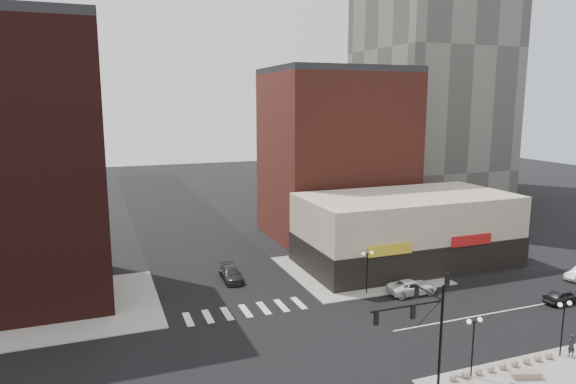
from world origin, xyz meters
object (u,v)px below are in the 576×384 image
street_lamp_ne (367,261)px  white_suv (412,287)px  street_lamp_se_b (564,315)px  stone_bench (526,375)px  dark_sedan_east (563,296)px  pedestrian (571,345)px  traffic_signal (426,316)px  street_lamp_se_a (474,332)px  dark_sedan_north (231,274)px

street_lamp_ne → white_suv: 5.12m
street_lamp_se_b → stone_bench: bearing=-162.6°
dark_sedan_east → pedestrian: bearing=131.6°
street_lamp_ne → traffic_signal: bearing=-106.7°
street_lamp_se_a → street_lamp_ne: (1.00, 16.00, 0.00)m
street_lamp_ne → pedestrian: size_ratio=2.43×
street_lamp_se_a → pedestrian: street_lamp_se_a is taller
street_lamp_se_b → dark_sedan_north: size_ratio=0.88×
street_lamp_se_a → pedestrian: size_ratio=2.43×
white_suv → pedestrian: (3.54, -14.80, 0.29)m
white_suv → pedestrian: 15.22m
street_lamp_ne → white_suv: size_ratio=0.85×
street_lamp_ne → pedestrian: 18.17m
traffic_signal → pedestrian: 13.07m
street_lamp_se_b → pedestrian: 2.43m
street_lamp_ne → white_suv: (4.14, -1.50, -2.61)m
street_lamp_ne → stone_bench: 17.86m
dark_sedan_east → pedestrian: pedestrian is taller
white_suv → stone_bench: 16.08m
street_lamp_ne → dark_sedan_north: street_lamp_ne is taller
dark_sedan_east → dark_sedan_north: (-27.17, 16.83, 0.00)m
street_lamp_se_a → street_lamp_se_b: 8.00m
dark_sedan_north → pedestrian: size_ratio=2.75×
traffic_signal → dark_sedan_north: bearing=105.0°
traffic_signal → pedestrian: traffic_signal is taller
street_lamp_se_b → street_lamp_ne: size_ratio=1.00×
street_lamp_se_a → pedestrian: 8.99m
dark_sedan_north → pedestrian: 31.14m
dark_sedan_north → street_lamp_ne: bearing=-34.9°
street_lamp_se_b → dark_sedan_east: size_ratio=1.04×
traffic_signal → street_lamp_ne: traffic_signal is taller
dark_sedan_north → street_lamp_se_b: bearing=-51.4°
white_suv → dark_sedan_east: (11.75, -6.93, -0.00)m
street_lamp_ne → dark_sedan_north: 14.30m
pedestrian → stone_bench: bearing=16.0°
street_lamp_ne → pedestrian: (7.68, -16.30, -2.31)m
dark_sedan_east → stone_bench: dark_sedan_east is taller
street_lamp_se_a → dark_sedan_north: size_ratio=0.88×
dark_sedan_north → pedestrian: bearing=-50.7°
street_lamp_se_a → white_suv: bearing=70.5°
dark_sedan_north → stone_bench: bearing=-60.5°
street_lamp_se_b → dark_sedan_east: (8.89, 7.57, -2.61)m
street_lamp_se_a → dark_sedan_north: (-10.28, 24.40, -2.61)m
pedestrian → stone_bench: pedestrian is taller
traffic_signal → dark_sedan_north: (-6.51, 24.23, -4.28)m
street_lamp_se_a → dark_sedan_east: street_lamp_se_a is taller
street_lamp_se_b → street_lamp_ne: 17.46m
street_lamp_se_a → dark_sedan_east: (16.89, 7.57, -2.61)m
street_lamp_se_a → stone_bench: bearing=-24.1°
traffic_signal → stone_bench: size_ratio=3.73×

